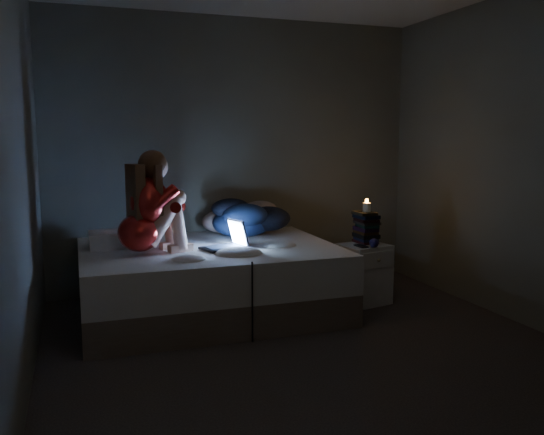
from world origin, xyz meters
name	(u,v)px	position (x,y,z in m)	size (l,w,h in m)	color
floor	(312,352)	(0.00, 0.00, -0.01)	(3.60, 3.80, 0.02)	black
wall_back	(237,155)	(0.00, 1.91, 1.30)	(3.60, 0.02, 2.60)	#50524B
wall_front	(531,186)	(0.00, -1.91, 1.30)	(3.60, 0.02, 2.60)	#50524B
wall_left	(16,168)	(-1.81, 0.00, 1.30)	(0.02, 3.80, 2.60)	#50524B
wall_right	(532,159)	(1.81, 0.00, 1.30)	(0.02, 3.80, 2.60)	#50524B
bed	(210,280)	(-0.47, 1.10, 0.28)	(2.07, 1.55, 0.57)	silver
pillow	(117,239)	(-1.19, 1.33, 0.63)	(0.45, 0.32, 0.13)	silver
woman	(138,203)	(-1.05, 0.94, 0.97)	(0.50, 0.33, 0.81)	#6E0300
laptop	(223,234)	(-0.39, 0.95, 0.69)	(0.34, 0.24, 0.24)	black
clothes_pile	(242,216)	(-0.05, 1.56, 0.75)	(0.59, 0.48, 0.36)	navy
nightstand	(363,274)	(0.89, 0.94, 0.26)	(0.40, 0.35, 0.53)	silver
book_stack	(366,228)	(0.94, 1.01, 0.66)	(0.19, 0.25, 0.27)	black
candle	(367,208)	(0.94, 1.01, 0.84)	(0.07, 0.07, 0.08)	beige
phone	(358,246)	(0.80, 0.87, 0.53)	(0.07, 0.14, 0.01)	black
blue_orb	(370,243)	(0.87, 0.78, 0.57)	(0.08, 0.08, 0.08)	#1D1952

